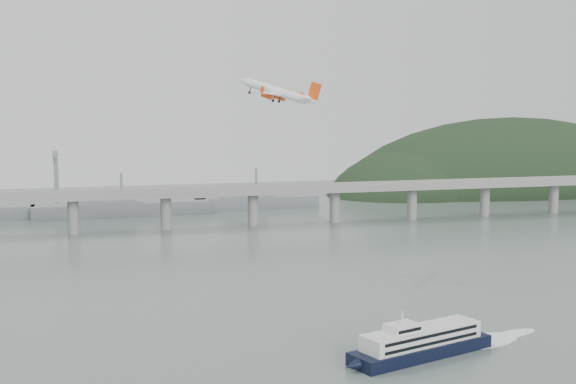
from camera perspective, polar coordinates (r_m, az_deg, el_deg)
name	(u,v)px	position (r m, az deg, el deg)	size (l,w,h in m)	color
ground	(334,321)	(251.92, 3.46, -9.52)	(900.00, 900.00, 0.00)	slate
bridge	(217,197)	(438.85, -5.31, -0.36)	(800.00, 22.00, 23.90)	gray
headland	(525,212)	(674.81, 17.15, -1.42)	(365.00, 155.00, 156.00)	black
ferry	(421,343)	(220.15, 9.84, -10.95)	(71.52, 29.31, 13.87)	black
airliner	(278,92)	(317.09, -0.72, 7.41)	(30.70, 29.96, 13.14)	white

